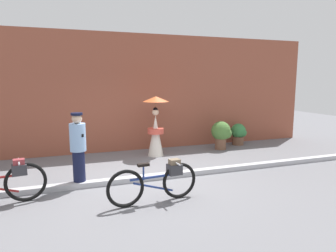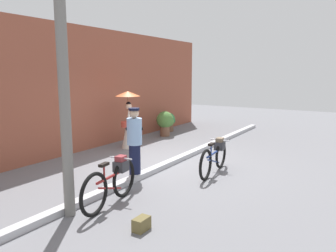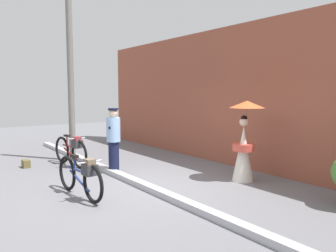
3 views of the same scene
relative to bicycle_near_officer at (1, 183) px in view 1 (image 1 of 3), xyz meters
name	(u,v)px [view 1 (image 1 of 3)]	position (x,y,z in m)	size (l,w,h in m)	color
ground_plane	(147,180)	(2.91, 0.47, -0.44)	(30.00, 30.00, 0.00)	slate
building_wall	(119,93)	(2.91, 3.78, 1.46)	(14.00, 0.40, 3.79)	brown
sidewalk_curb	(147,178)	(2.91, 0.47, -0.38)	(14.00, 0.20, 0.12)	#B2B2B7
bicycle_near_officer	(1,183)	(0.00, 0.00, 0.00)	(1.71, 0.48, 0.84)	black
bicycle_far_side	(157,181)	(2.77, -0.81, -0.02)	(1.80, 0.48, 0.80)	black
person_officer	(78,148)	(1.42, 0.56, 0.42)	(0.34, 0.34, 1.62)	#141938
person_with_parasol	(156,126)	(3.80, 2.62, 0.47)	(0.79, 0.79, 1.82)	silver
potted_plant_by_door	(221,133)	(6.13, 2.71, 0.12)	(0.66, 0.65, 0.95)	brown
potted_plant_small	(239,133)	(7.08, 3.13, -0.01)	(0.54, 0.53, 0.77)	brown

